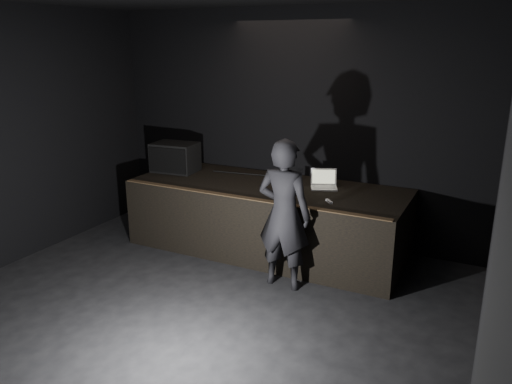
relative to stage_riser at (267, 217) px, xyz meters
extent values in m
plane|color=black|center=(0.00, -2.73, -0.50)|extent=(7.00, 7.00, 0.00)
cube|color=black|center=(0.00, 0.77, 1.25)|extent=(6.00, 0.10, 3.50)
cube|color=black|center=(3.00, -2.73, 1.25)|extent=(0.10, 7.00, 3.50)
cube|color=black|center=(0.00, 0.00, 0.00)|extent=(4.00, 1.50, 1.00)
cube|color=brown|center=(0.00, -0.71, 0.51)|extent=(3.92, 0.10, 0.01)
cube|color=black|center=(-1.67, 0.08, 0.73)|extent=(0.73, 0.55, 0.46)
cube|color=black|center=(-1.64, -0.17, 0.73)|extent=(0.65, 0.08, 0.40)
cylinder|color=black|center=(-0.62, 0.39, 0.51)|extent=(0.98, 0.16, 0.02)
cube|color=white|center=(0.80, 0.19, 0.51)|extent=(0.43, 0.37, 0.02)
cube|color=silver|center=(0.80, 0.19, 0.52)|extent=(0.34, 0.25, 0.00)
cube|color=white|center=(0.73, 0.34, 0.63)|extent=(0.37, 0.21, 0.24)
cube|color=gold|center=(0.74, 0.33, 0.63)|extent=(0.32, 0.17, 0.19)
cylinder|color=silver|center=(0.35, -0.09, 0.58)|extent=(0.06, 0.06, 0.15)
cylinder|color=navy|center=(0.35, -0.09, 0.58)|extent=(0.06, 0.06, 0.07)
cylinder|color=#A01F0E|center=(0.35, -0.09, 0.54)|extent=(0.06, 0.06, 0.01)
cylinder|color=white|center=(0.23, 0.35, 0.56)|extent=(0.09, 0.09, 0.11)
cube|color=white|center=(1.07, -0.38, 0.51)|extent=(0.12, 0.14, 0.03)
imported|color=black|center=(0.68, -0.95, 0.45)|extent=(0.71, 0.47, 1.90)
camera|label=1|loc=(2.99, -6.29, 2.49)|focal=35.00mm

